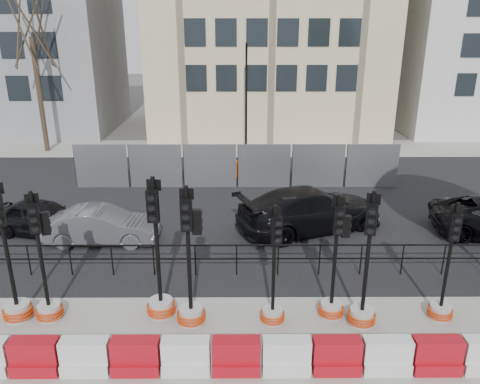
{
  "coord_description": "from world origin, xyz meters",
  "views": [
    {
      "loc": [
        0.04,
        -10.84,
        6.94
      ],
      "look_at": [
        0.1,
        3.0,
        1.95
      ],
      "focal_mm": 35.0,
      "sensor_mm": 36.0,
      "label": 1
    }
  ],
  "objects_px": {
    "traffic_signal_d": "(191,293)",
    "traffic_signal_a": "(14,293)",
    "traffic_signal_h": "(443,296)",
    "car_a": "(42,218)",
    "car_c": "(310,209)"
  },
  "relations": [
    {
      "from": "traffic_signal_a",
      "to": "car_c",
      "type": "bearing_deg",
      "value": 16.03
    },
    {
      "from": "traffic_signal_h",
      "to": "car_a",
      "type": "height_order",
      "value": "traffic_signal_h"
    },
    {
      "from": "traffic_signal_h",
      "to": "traffic_signal_a",
      "type": "bearing_deg",
      "value": -167.71
    },
    {
      "from": "traffic_signal_a",
      "to": "traffic_signal_d",
      "type": "relative_size",
      "value": 1.02
    },
    {
      "from": "traffic_signal_d",
      "to": "car_a",
      "type": "distance_m",
      "value": 7.68
    },
    {
      "from": "car_a",
      "to": "traffic_signal_d",
      "type": "bearing_deg",
      "value": -118.47
    },
    {
      "from": "traffic_signal_a",
      "to": "traffic_signal_d",
      "type": "distance_m",
      "value": 4.33
    },
    {
      "from": "traffic_signal_d",
      "to": "traffic_signal_h",
      "type": "distance_m",
      "value": 6.17
    },
    {
      "from": "traffic_signal_d",
      "to": "traffic_signal_a",
      "type": "bearing_deg",
      "value": 177.92
    },
    {
      "from": "traffic_signal_d",
      "to": "car_c",
      "type": "distance_m",
      "value": 6.7
    },
    {
      "from": "traffic_signal_a",
      "to": "car_c",
      "type": "xyz_separation_m",
      "value": [
        8.01,
        5.4,
        0.01
      ]
    },
    {
      "from": "traffic_signal_a",
      "to": "traffic_signal_h",
      "type": "distance_m",
      "value": 10.49
    },
    {
      "from": "traffic_signal_h",
      "to": "car_a",
      "type": "xyz_separation_m",
      "value": [
        -11.8,
        5.03,
        -0.02
      ]
    },
    {
      "from": "traffic_signal_h",
      "to": "car_c",
      "type": "bearing_deg",
      "value": 126.91
    },
    {
      "from": "traffic_signal_a",
      "to": "traffic_signal_h",
      "type": "relative_size",
      "value": 1.18
    }
  ]
}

